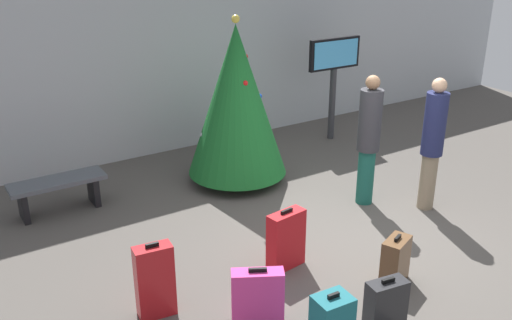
% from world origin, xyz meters
% --- Properties ---
extents(ground_plane, '(16.00, 16.00, 0.00)m').
position_xyz_m(ground_plane, '(0.00, 0.00, 0.00)').
color(ground_plane, '#514C47').
extents(back_wall, '(16.00, 0.20, 2.98)m').
position_xyz_m(back_wall, '(0.00, 4.31, 1.49)').
color(back_wall, '#B7BCC1').
rests_on(back_wall, ground_plane).
extents(holiday_tree, '(1.51, 1.51, 2.54)m').
position_xyz_m(holiday_tree, '(-0.42, 2.42, 1.29)').
color(holiday_tree, '#4C3319').
rests_on(holiday_tree, ground_plane).
extents(flight_info_kiosk, '(1.09, 0.12, 1.89)m').
position_xyz_m(flight_info_kiosk, '(2.08, 3.16, 1.36)').
color(flight_info_kiosk, '#333338').
rests_on(flight_info_kiosk, ground_plane).
extents(waiting_bench, '(1.27, 0.44, 0.48)m').
position_xyz_m(waiting_bench, '(-3.04, 2.84, 0.35)').
color(waiting_bench, '#4C5159').
rests_on(waiting_bench, ground_plane).
extents(traveller_0, '(0.41, 0.41, 1.86)m').
position_xyz_m(traveller_0, '(1.31, 0.17, 1.00)').
color(traveller_0, gray).
rests_on(traveller_0, ground_plane).
extents(traveller_1, '(0.44, 0.44, 1.86)m').
position_xyz_m(traveller_1, '(0.70, 0.76, 0.99)').
color(traveller_1, '#19594C').
rests_on(traveller_1, ground_plane).
extents(suitcase_1, '(0.53, 0.40, 0.63)m').
position_xyz_m(suitcase_1, '(-2.07, -0.69, 0.30)').
color(suitcase_1, '#E5388C').
rests_on(suitcase_1, ground_plane).
extents(suitcase_2, '(0.42, 0.33, 0.57)m').
position_xyz_m(suitcase_2, '(-0.41, -0.90, 0.27)').
color(suitcase_2, brown).
rests_on(suitcase_2, ground_plane).
extents(suitcase_3, '(0.40, 0.23, 0.82)m').
position_xyz_m(suitcase_3, '(-2.85, -0.01, 0.39)').
color(suitcase_3, '#B2191E').
rests_on(suitcase_3, ground_plane).
extents(suitcase_4, '(0.42, 0.25, 0.58)m').
position_xyz_m(suitcase_4, '(-1.10, -1.43, 0.27)').
color(suitcase_4, '#232326').
rests_on(suitcase_4, ground_plane).
extents(suitcase_5, '(0.48, 0.24, 0.73)m').
position_xyz_m(suitcase_5, '(-1.24, 0.00, 0.35)').
color(suitcase_5, '#B2191E').
rests_on(suitcase_5, ground_plane).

